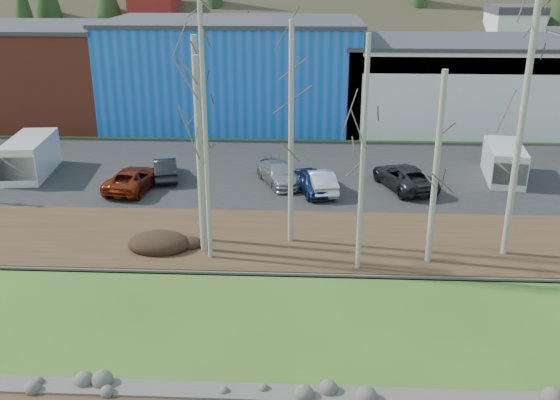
# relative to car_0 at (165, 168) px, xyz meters

# --- Properties ---
(near_bank_rocks) EXTENTS (80.00, 0.80, 0.50)m
(near_bank_rocks) POSITION_rel_car_0_xyz_m (8.52, -19.93, -0.77)
(near_bank_rocks) COLOR #47423D
(near_bank_rocks) RESTS_ON ground
(river) EXTENTS (80.00, 8.00, 0.90)m
(river) POSITION_rel_car_0_xyz_m (8.52, -15.83, -0.77)
(river) COLOR black
(river) RESTS_ON ground
(far_bank_rocks) EXTENTS (80.00, 0.80, 0.46)m
(far_bank_rocks) POSITION_rel_car_0_xyz_m (8.52, -11.73, -0.77)
(far_bank_rocks) COLOR #47423D
(far_bank_rocks) RESTS_ON ground
(far_bank) EXTENTS (80.00, 7.00, 0.15)m
(far_bank) POSITION_rel_car_0_xyz_m (8.52, -8.53, -0.70)
(far_bank) COLOR #382616
(far_bank) RESTS_ON ground
(parking_lot) EXTENTS (80.00, 14.00, 0.14)m
(parking_lot) POSITION_rel_car_0_xyz_m (8.52, 1.97, -0.70)
(parking_lot) COLOR black
(parking_lot) RESTS_ON ground
(building_brick) EXTENTS (16.32, 12.24, 7.80)m
(building_brick) POSITION_rel_car_0_xyz_m (-15.48, 15.97, 3.13)
(building_brick) COLOR brown
(building_brick) RESTS_ON ground
(building_blue) EXTENTS (20.40, 12.24, 8.30)m
(building_blue) POSITION_rel_car_0_xyz_m (2.52, 15.97, 3.38)
(building_blue) COLOR #0E59AE
(building_blue) RESTS_ON ground
(building_white) EXTENTS (18.36, 12.24, 6.80)m
(building_white) POSITION_rel_car_0_xyz_m (20.52, 15.96, 2.64)
(building_white) COLOR silver
(building_white) RESTS_ON ground
(dirt_mound) EXTENTS (2.89, 2.04, 0.57)m
(dirt_mound) POSITION_rel_car_0_xyz_m (1.92, -9.94, -0.34)
(dirt_mound) COLOR black
(dirt_mound) RESTS_ON far_bank
(birch_0) EXTENTS (0.28, 0.28, 9.50)m
(birch_0) POSITION_rel_car_0_xyz_m (3.80, -8.90, 4.12)
(birch_0) COLOR #A8A199
(birch_0) RESTS_ON far_bank
(birch_1) EXTENTS (0.20, 0.20, 11.75)m
(birch_1) POSITION_rel_car_0_xyz_m (4.43, -10.72, 5.25)
(birch_1) COLOR #A8A199
(birch_1) RESTS_ON far_bank
(birch_2) EXTENTS (0.30, 0.30, 8.80)m
(birch_2) POSITION_rel_car_0_xyz_m (4.03, -10.01, 3.78)
(birch_2) COLOR #A8A199
(birch_2) RESTS_ON far_bank
(birch_3) EXTENTS (0.24, 0.24, 10.13)m
(birch_3) POSITION_rel_car_0_xyz_m (7.94, -8.77, 4.44)
(birch_3) COLOR #A8A199
(birch_3) RESTS_ON far_bank
(birch_4) EXTENTS (0.20, 0.20, 9.86)m
(birch_4) POSITION_rel_car_0_xyz_m (10.94, -11.45, 4.31)
(birch_4) COLOR #A8A199
(birch_4) RESTS_ON far_bank
(birch_5) EXTENTS (0.28, 0.28, 11.48)m
(birch_5) POSITION_rel_car_0_xyz_m (17.66, -9.68, 5.12)
(birch_5) COLOR #A8A199
(birch_5) RESTS_ON far_bank
(birch_6) EXTENTS (0.26, 0.26, 8.40)m
(birch_6) POSITION_rel_car_0_xyz_m (14.08, -10.66, 3.57)
(birch_6) COLOR #A8A199
(birch_6) RESTS_ON far_bank
(car_0) EXTENTS (2.30, 4.06, 1.27)m
(car_0) POSITION_rel_car_0_xyz_m (0.00, 0.00, 0.00)
(car_0) COLOR black
(car_0) RESTS_ON parking_lot
(car_1) EXTENTS (2.87, 4.99, 1.31)m
(car_1) POSITION_rel_car_0_xyz_m (-1.37, -2.04, 0.02)
(car_1) COLOR maroon
(car_1) RESTS_ON parking_lot
(car_2) EXTENTS (3.33, 4.72, 1.27)m
(car_2) POSITION_rel_car_0_xyz_m (7.00, -0.58, 0.00)
(car_2) COLOR gray
(car_2) RESTS_ON parking_lot
(car_3) EXTENTS (2.61, 4.08, 1.29)m
(car_3) POSITION_rel_car_0_xyz_m (9.01, -2.12, 0.01)
(car_3) COLOR #13224B
(car_3) RESTS_ON parking_lot
(car_4) EXTENTS (2.18, 4.17, 1.31)m
(car_4) POSITION_rel_car_0_xyz_m (9.39, -1.89, 0.02)
(car_4) COLOR silver
(car_4) RESTS_ON parking_lot
(car_5) EXTENTS (3.81, 5.44, 1.38)m
(car_5) POSITION_rel_car_0_xyz_m (14.32, -1.01, 0.06)
(car_5) COLOR black
(car_5) RESTS_ON parking_lot
(van_white) EXTENTS (2.59, 4.99, 2.09)m
(van_white) POSITION_rel_car_0_xyz_m (20.54, 0.79, 0.41)
(van_white) COLOR silver
(van_white) RESTS_ON parking_lot
(van_grey) EXTENTS (2.77, 5.48, 2.30)m
(van_grey) POSITION_rel_car_0_xyz_m (-8.45, 0.22, 0.52)
(van_grey) COLOR silver
(van_grey) RESTS_ON parking_lot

